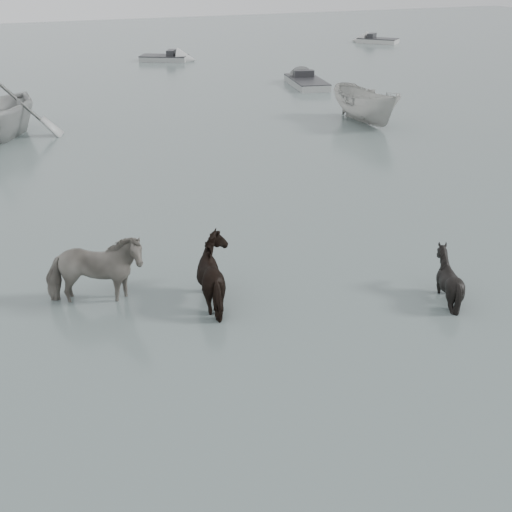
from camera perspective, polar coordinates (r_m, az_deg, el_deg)
name	(u,v)px	position (r m, az deg, el deg)	size (l,w,h in m)	color
ground	(327,326)	(12.55, 6.30, -6.20)	(140.00, 140.00, 0.00)	#505F5C
pony_pinto	(93,265)	(13.28, -14.26, -0.75)	(0.95, 2.08, 1.75)	black
pony_dark	(221,265)	(13.08, -3.12, -0.78)	(1.57, 1.34, 1.58)	black
pony_black	(449,267)	(13.78, 16.80, -0.97)	(1.11, 1.25, 1.38)	black
rowboat_trail	(0,102)	(27.62, -21.83, 12.60)	(4.49, 5.21, 2.74)	#A5A7A5
boat_small	(366,103)	(28.57, 9.77, 13.25)	(1.64, 4.35, 1.68)	#A9A9A4
skiff_port	(307,79)	(37.02, 4.53, 15.41)	(5.67, 1.60, 0.75)	#9B9D9B
skiff_mid	(164,55)	(46.80, -8.18, 17.23)	(4.43, 1.60, 0.75)	#9A9C9A
skiff_star	(378,38)	(57.67, 10.79, 18.48)	(4.51, 1.60, 0.75)	#B9B9B4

